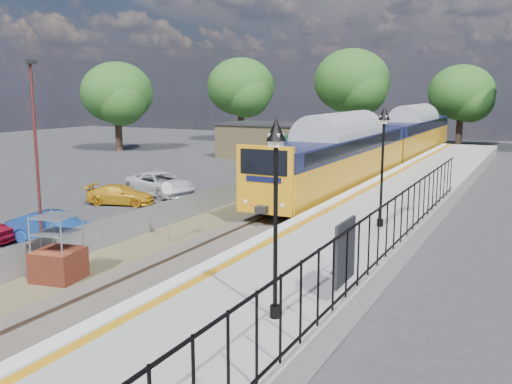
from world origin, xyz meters
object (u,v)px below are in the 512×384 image
Objects in this scene: speed_sign at (168,202)px; carpark_lamp at (36,144)px; brick_plinth at (58,250)px; car_white at (160,184)px; victorian_lamp_south at (276,173)px; car_yellow at (120,195)px; car_blue at (54,228)px; train at (385,141)px; victorian_lamp_north at (383,139)px.

speed_sign is 0.35× the size of carpark_lamp.
brick_plinth reaches higher than car_white.
carpark_lamp is at bearing 161.12° from victorian_lamp_south.
car_white reaches higher than car_yellow.
car_yellow is (-2.84, 7.41, -0.09)m from car_blue.
car_white is (-14.76, 15.54, -3.63)m from victorian_lamp_south.
train reaches higher than speed_sign.
speed_sign is 8.86m from car_yellow.
car_blue is (-12.15, 4.88, -3.68)m from victorian_lamp_south.
carpark_lamp is 9.43m from car_yellow.
car_white is at bearing 130.94° from speed_sign.
victorian_lamp_south is 10.92m from speed_sign.
train is 29.71m from brick_plinth.
speed_sign is 0.69× the size of car_yellow.
victorian_lamp_south and victorian_lamp_north have the same top height.
speed_sign is at bearing -124.53° from car_white.
victorian_lamp_north is at bearing 26.63° from carpark_lamp.
victorian_lamp_north is 1.22× the size of car_blue.
train reaches higher than car_white.
car_blue is (-0.17, 0.78, -3.47)m from carpark_lamp.
victorian_lamp_north reaches higher than car_blue.
car_yellow is 0.76× the size of car_white.
train is 11.13× the size of car_yellow.
car_white is at bearing 6.50° from car_blue.
carpark_lamp is 1.50× the size of car_white.
carpark_lamp is (-11.97, 4.09, -0.20)m from victorian_lamp_south.
carpark_lamp reaches higher than car_blue.
car_white is at bearing 159.16° from victorian_lamp_north.
car_yellow is at bearing -166.78° from car_white.
victorian_lamp_north reaches higher than speed_sign.
carpark_lamp is at bearing -174.79° from car_blue.
car_white is (-6.35, 14.04, -0.39)m from brick_plinth.
train is at bearing 100.05° from victorian_lamp_south.
carpark_lamp reaches higher than speed_sign.
victorian_lamp_north is 8.77m from speed_sign.
speed_sign is 5.46m from carpark_lamp.
speed_sign is at bearing 85.79° from brick_plinth.
car_yellow is at bearing 145.40° from speed_sign.
carpark_lamp is (-3.57, 2.59, 3.04)m from brick_plinth.
brick_plinth is at bearing -95.61° from train.
victorian_lamp_south is 10.00m from victorian_lamp_north.
victorian_lamp_south is at bearing -38.29° from speed_sign.
victorian_lamp_north is 15.43m from car_yellow.
car_blue is 1.03× the size of car_yellow.
car_white is at bearing -120.85° from train.
car_white is at bearing 103.65° from carpark_lamp.
car_yellow is at bearing 140.65° from victorian_lamp_south.
victorian_lamp_south is 21.73m from car_white.
speed_sign is 0.67× the size of car_blue.
carpark_lamp reaches higher than car_white.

